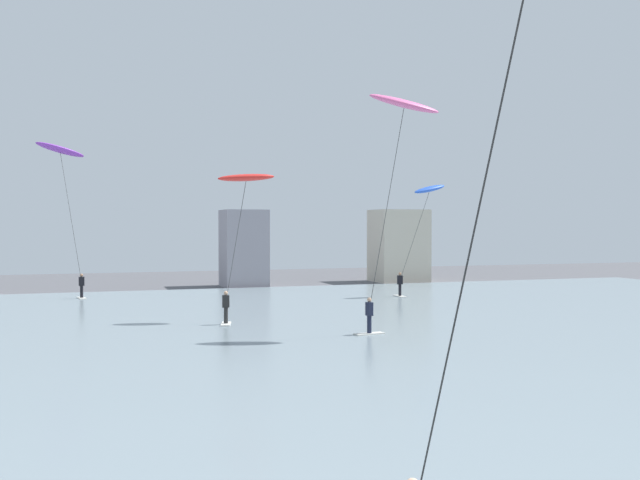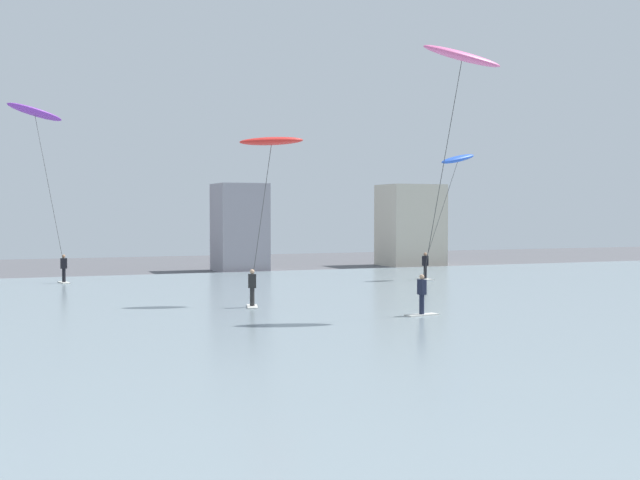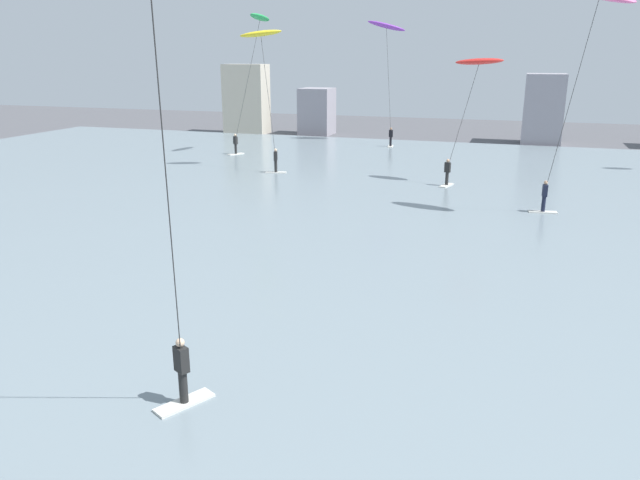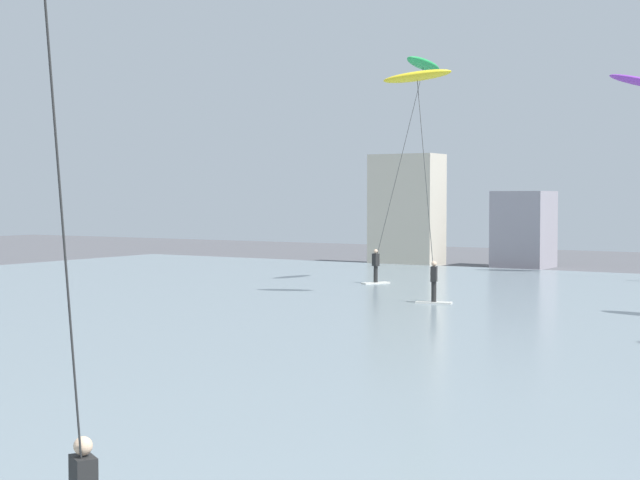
% 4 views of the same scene
% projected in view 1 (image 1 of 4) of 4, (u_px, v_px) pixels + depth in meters
% --- Properties ---
extents(water_bay, '(84.00, 52.00, 0.10)m').
position_uv_depth(water_bay, '(223.00, 346.00, 29.30)').
color(water_bay, gray).
rests_on(water_bay, ground).
extents(far_shore_buildings, '(47.29, 5.28, 6.91)m').
position_uv_depth(far_shore_buildings, '(182.00, 249.00, 56.71)').
color(far_shore_buildings, beige).
rests_on(far_shore_buildings, ground).
extents(kitesurfer_pink, '(3.75, 1.96, 10.88)m').
position_uv_depth(kitesurfer_pink, '(401.00, 125.00, 31.72)').
color(kitesurfer_pink, silver).
rests_on(kitesurfer_pink, water_bay).
extents(kitesurfer_purple, '(3.57, 4.93, 10.78)m').
position_uv_depth(kitesurfer_purple, '(62.00, 161.00, 49.94)').
color(kitesurfer_purple, silver).
rests_on(kitesurfer_purple, water_bay).
extents(kitesurfer_blue, '(3.68, 1.41, 7.84)m').
position_uv_depth(kitesurfer_blue, '(425.00, 204.00, 49.41)').
color(kitesurfer_blue, silver).
rests_on(kitesurfer_blue, water_bay).
extents(kitesurfer_red, '(3.22, 2.82, 7.56)m').
position_uv_depth(kitesurfer_red, '(244.00, 192.00, 36.67)').
color(kitesurfer_red, silver).
rests_on(kitesurfer_red, water_bay).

